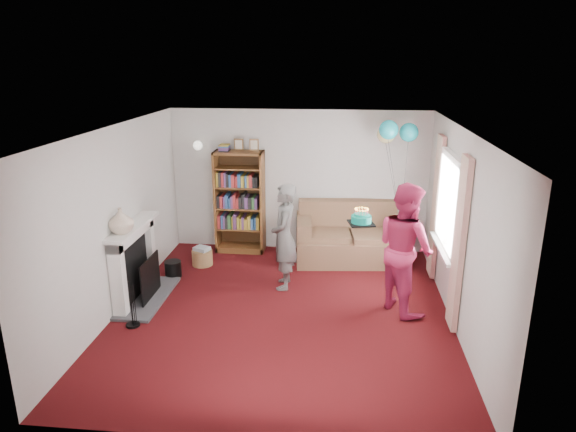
# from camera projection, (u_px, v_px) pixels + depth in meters

# --- Properties ---
(ground) EXTENTS (5.00, 5.00, 0.00)m
(ground) POSITION_uv_depth(u_px,v_px,m) (283.00, 312.00, 7.04)
(ground) COLOR black
(ground) RESTS_ON ground
(wall_back) EXTENTS (4.50, 0.02, 2.50)m
(wall_back) POSITION_uv_depth(u_px,v_px,m) (299.00, 181.00, 9.05)
(wall_back) COLOR silver
(wall_back) RESTS_ON ground
(wall_left) EXTENTS (0.02, 5.00, 2.50)m
(wall_left) POSITION_uv_depth(u_px,v_px,m) (116.00, 220.00, 6.89)
(wall_left) COLOR silver
(wall_left) RESTS_ON ground
(wall_right) EXTENTS (0.02, 5.00, 2.50)m
(wall_right) POSITION_uv_depth(u_px,v_px,m) (461.00, 232.00, 6.45)
(wall_right) COLOR silver
(wall_right) RESTS_ON ground
(ceiling) EXTENTS (4.50, 5.00, 0.01)m
(ceiling) POSITION_uv_depth(u_px,v_px,m) (282.00, 129.00, 6.30)
(ceiling) COLOR white
(ceiling) RESTS_ON wall_back
(fireplace) EXTENTS (0.55, 1.80, 1.12)m
(fireplace) POSITION_uv_depth(u_px,v_px,m) (138.00, 266.00, 7.28)
(fireplace) COLOR #3F3F42
(fireplace) RESTS_ON ground
(window_bay) EXTENTS (0.14, 2.02, 2.20)m
(window_bay) POSITION_uv_depth(u_px,v_px,m) (447.00, 220.00, 7.04)
(window_bay) COLOR white
(window_bay) RESTS_ON ground
(wall_sconce) EXTENTS (0.16, 0.23, 0.16)m
(wall_sconce) POSITION_uv_depth(u_px,v_px,m) (198.00, 145.00, 8.90)
(wall_sconce) COLOR gold
(wall_sconce) RESTS_ON ground
(bookcase) EXTENTS (0.85, 0.42, 2.01)m
(bookcase) POSITION_uv_depth(u_px,v_px,m) (240.00, 202.00, 9.06)
(bookcase) COLOR #472B14
(bookcase) RESTS_ON ground
(sofa) EXTENTS (1.84, 0.97, 0.97)m
(sofa) POSITION_uv_depth(u_px,v_px,m) (350.00, 239.00, 8.81)
(sofa) COLOR brown
(sofa) RESTS_ON ground
(wicker_basket) EXTENTS (0.34, 0.34, 0.32)m
(wicker_basket) POSITION_uv_depth(u_px,v_px,m) (202.00, 257.00, 8.60)
(wicker_basket) COLOR #977246
(wicker_basket) RESTS_ON ground
(person_striped) EXTENTS (0.42, 0.61, 1.60)m
(person_striped) POSITION_uv_depth(u_px,v_px,m) (284.00, 237.00, 7.60)
(person_striped) COLOR black
(person_striped) RESTS_ON ground
(person_magenta) EXTENTS (1.03, 1.10, 1.79)m
(person_magenta) POSITION_uv_depth(u_px,v_px,m) (405.00, 248.00, 6.89)
(person_magenta) COLOR #AA224A
(person_magenta) RESTS_ON ground
(birthday_cake) EXTENTS (0.34, 0.34, 0.22)m
(birthday_cake) POSITION_uv_depth(u_px,v_px,m) (361.00, 219.00, 7.13)
(birthday_cake) COLOR black
(birthday_cake) RESTS_ON ground
(balloons) EXTENTS (0.63, 0.68, 1.74)m
(balloons) POSITION_uv_depth(u_px,v_px,m) (395.00, 132.00, 8.04)
(balloons) COLOR #3F3F3F
(balloons) RESTS_ON ground
(mantel_vase) EXTENTS (0.34, 0.34, 0.34)m
(mantel_vase) POSITION_uv_depth(u_px,v_px,m) (121.00, 221.00, 6.72)
(mantel_vase) COLOR beige
(mantel_vase) RESTS_ON fireplace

